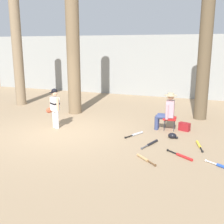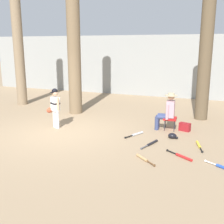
{
  "view_description": "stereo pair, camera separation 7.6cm",
  "coord_description": "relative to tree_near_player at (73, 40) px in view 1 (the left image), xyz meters",
  "views": [
    {
      "loc": [
        4.36,
        -7.12,
        2.65
      ],
      "look_at": [
        1.53,
        0.26,
        0.75
      ],
      "focal_mm": 44.81,
      "sensor_mm": 36.0,
      "label": 1
    },
    {
      "loc": [
        4.43,
        -7.09,
        2.65
      ],
      "look_at": [
        1.53,
        0.26,
        0.75
      ],
      "focal_mm": 44.81,
      "sensor_mm": 36.0,
      "label": 2
    }
  ],
  "objects": [
    {
      "name": "bat_aluminum_silver",
      "position": [
        3.08,
        -1.88,
        -2.8
      ],
      "size": [
        0.39,
        0.72,
        0.07
      ],
      "color": "#B7BCC6",
      "rests_on": "ground"
    },
    {
      "name": "tree_near_player",
      "position": [
        0.0,
        0.0,
        0.0
      ],
      "size": [
        0.79,
        0.79,
        6.49
      ],
      "color": "brown",
      "rests_on": "ground"
    },
    {
      "name": "bat_wood_tan",
      "position": [
        3.78,
        -3.59,
        -2.8
      ],
      "size": [
        0.58,
        0.52,
        0.07
      ],
      "color": "tan",
      "rests_on": "ground"
    },
    {
      "name": "concrete_back_wall",
      "position": [
        0.92,
        4.94,
        -1.26
      ],
      "size": [
        18.0,
        0.36,
        3.15
      ],
      "primitive_type": "cube",
      "color": "gray",
      "rests_on": "ground"
    },
    {
      "name": "bat_blue_youth",
      "position": [
        5.54,
        -3.42,
        -2.8
      ],
      "size": [
        0.66,
        0.41,
        0.07
      ],
      "color": "#2347AD",
      "rests_on": "ground"
    },
    {
      "name": "tree_far_left",
      "position": [
        -3.09,
        0.58,
        -0.27
      ],
      "size": [
        0.63,
        0.63,
        5.76
      ],
      "color": "#7F6B51",
      "rests_on": "ground"
    },
    {
      "name": "bat_red_barrel",
      "position": [
        4.61,
        -3.12,
        -2.8
      ],
      "size": [
        0.7,
        0.5,
        0.07
      ],
      "color": "red",
      "rests_on": "ground"
    },
    {
      "name": "bat_black_composite",
      "position": [
        3.7,
        -2.5,
        -2.8
      ],
      "size": [
        0.3,
        0.79,
        0.07
      ],
      "color": "black",
      "rests_on": "ground"
    },
    {
      "name": "folding_stool",
      "position": [
        3.92,
        -0.96,
        -2.47
      ],
      "size": [
        0.43,
        0.43,
        0.41
      ],
      "color": "red",
      "rests_on": "ground"
    },
    {
      "name": "young_ballplayer",
      "position": [
        0.39,
        -2.07,
        -2.09
      ],
      "size": [
        0.61,
        0.37,
        1.31
      ],
      "color": "white",
      "rests_on": "ground"
    },
    {
      "name": "bat_yellow_trainer",
      "position": [
        4.93,
        -2.17,
        -2.8
      ],
      "size": [
        0.26,
        0.77,
        0.07
      ],
      "color": "yellow",
      "rests_on": "ground"
    },
    {
      "name": "handbag_beside_stool",
      "position": [
        4.38,
        -0.88,
        -2.71
      ],
      "size": [
        0.38,
        0.27,
        0.26
      ],
      "primitive_type": "cube",
      "rotation": [
        0.0,
        0.0,
        -0.3
      ],
      "color": "maroon",
      "rests_on": "ground"
    },
    {
      "name": "tree_behind_spectator",
      "position": [
        4.74,
        0.85,
        -0.57
      ],
      "size": [
        0.75,
        0.75,
        5.33
      ],
      "color": "brown",
      "rests_on": "ground"
    },
    {
      "name": "batting_helmet_black",
      "position": [
        4.15,
        -1.75,
        -2.77
      ],
      "size": [
        0.29,
        0.22,
        0.17
      ],
      "color": "black",
      "rests_on": "ground"
    },
    {
      "name": "seated_spectator",
      "position": [
        3.82,
        -0.97,
        -2.2
      ],
      "size": [
        0.67,
        0.54,
        1.2
      ],
      "color": "navy",
      "rests_on": "ground"
    },
    {
      "name": "ground_plane",
      "position": [
        0.92,
        -2.51,
        -2.84
      ],
      "size": [
        60.0,
        60.0,
        0.0
      ],
      "primitive_type": "plane",
      "color": "#937A5B"
    }
  ]
}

